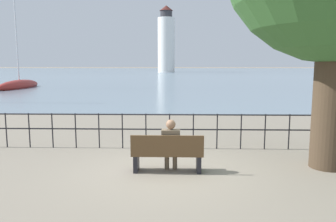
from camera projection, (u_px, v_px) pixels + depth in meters
name	position (u px, v px, depth m)	size (l,w,h in m)	color
ground_plane	(167.00, 171.00, 7.68)	(1000.00, 1000.00, 0.00)	gray
harbor_water	(177.00, 70.00, 165.23)	(600.00, 300.00, 0.01)	slate
park_bench	(167.00, 154.00, 7.56)	(1.66, 0.45, 0.90)	brown
seated_person_left	(171.00, 143.00, 7.60)	(0.43, 0.35, 1.23)	brown
promenade_railing	(170.00, 126.00, 9.70)	(14.13, 0.04, 1.05)	black
sailboat_0	(19.00, 85.00, 35.75)	(1.62, 8.60, 12.39)	maroon
harbor_lighthouse	(166.00, 42.00, 119.18)	(6.14, 6.14, 23.88)	white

